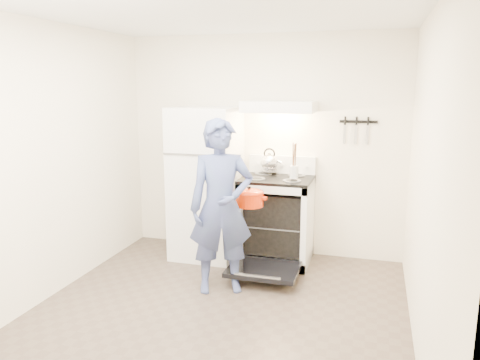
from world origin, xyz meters
name	(u,v)px	position (x,y,z in m)	size (l,w,h in m)	color
floor	(213,319)	(0.00, 0.00, 0.00)	(3.60, 3.60, 0.00)	#4F4238
back_wall	(264,146)	(0.00, 1.80, 1.25)	(3.20, 0.02, 2.50)	white
refrigerator	(206,183)	(-0.58, 1.45, 0.85)	(0.70, 0.70, 1.70)	white
stove_body	(276,221)	(0.23, 1.48, 0.46)	(0.76, 0.65, 0.92)	white
cooktop	(277,179)	(0.23, 1.48, 0.94)	(0.76, 0.65, 0.03)	black
backsplash	(282,164)	(0.23, 1.76, 1.05)	(0.76, 0.07, 0.20)	white
oven_door	(263,269)	(0.23, 0.88, 0.12)	(0.70, 0.54, 0.04)	black
oven_rack	(276,223)	(0.23, 1.48, 0.44)	(0.60, 0.52, 0.01)	slate
range_hood	(279,107)	(0.23, 1.55, 1.71)	(0.76, 0.50, 0.12)	white
knife_strip	(358,122)	(1.05, 1.79, 1.55)	(0.40, 0.02, 0.03)	black
pizza_stone	(273,220)	(0.19, 1.51, 0.45)	(0.34, 0.34, 0.02)	#846242
tea_kettle	(269,161)	(0.10, 1.65, 1.10)	(0.24, 0.20, 0.29)	#BCBCC1
utensil_jar	(294,172)	(0.44, 1.35, 1.05)	(0.09, 0.09, 0.13)	silver
person	(221,207)	(-0.11, 0.58, 0.82)	(0.60, 0.39, 1.64)	#3B3E7A
dutch_oven	(249,199)	(0.08, 0.86, 0.84)	(0.35, 0.28, 0.23)	red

